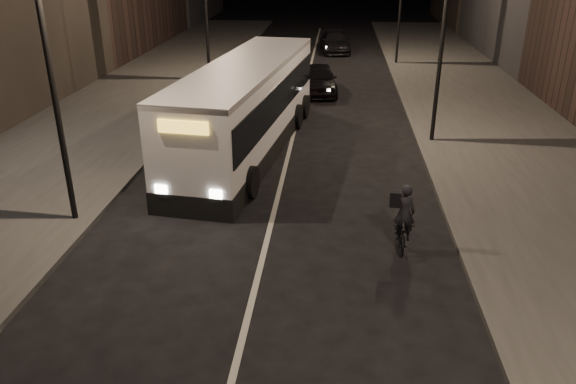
% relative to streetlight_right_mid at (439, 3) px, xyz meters
% --- Properties ---
extents(ground, '(180.00, 180.00, 0.00)m').
position_rel_streetlight_right_mid_xyz_m(ground, '(-5.33, -12.00, -5.36)').
color(ground, black).
rests_on(ground, ground).
extents(sidewalk_right, '(7.00, 70.00, 0.16)m').
position_rel_streetlight_right_mid_xyz_m(sidewalk_right, '(3.17, 2.00, -5.28)').
color(sidewalk_right, '#353532').
rests_on(sidewalk_right, ground).
extents(sidewalk_left, '(7.00, 70.00, 0.16)m').
position_rel_streetlight_right_mid_xyz_m(sidewalk_left, '(-13.83, 2.00, -5.28)').
color(sidewalk_left, '#353532').
rests_on(sidewalk_left, ground).
extents(streetlight_right_mid, '(1.20, 0.44, 8.12)m').
position_rel_streetlight_right_mid_xyz_m(streetlight_right_mid, '(0.00, 0.00, 0.00)').
color(streetlight_right_mid, black).
rests_on(streetlight_right_mid, sidewalk_right).
extents(streetlight_left_near, '(1.20, 0.44, 8.12)m').
position_rel_streetlight_right_mid_xyz_m(streetlight_left_near, '(-10.66, -8.00, 0.00)').
color(streetlight_left_near, black).
rests_on(streetlight_left_near, sidewalk_left).
extents(city_bus, '(4.14, 12.63, 3.35)m').
position_rel_streetlight_right_mid_xyz_m(city_bus, '(-6.93, -1.35, -3.54)').
color(city_bus, white).
rests_on(city_bus, ground).
extents(cyclist_on_bicycle, '(0.59, 1.61, 1.85)m').
position_rel_streetlight_right_mid_xyz_m(cyclist_on_bicycle, '(-1.77, -8.63, -4.75)').
color(cyclist_on_bicycle, black).
rests_on(cyclist_on_bicycle, ground).
extents(car_near, '(2.18, 4.56, 1.50)m').
position_rel_streetlight_right_mid_xyz_m(car_near, '(-4.53, 7.87, -4.61)').
color(car_near, black).
rests_on(car_near, ground).
extents(car_mid, '(1.71, 3.85, 1.23)m').
position_rel_streetlight_right_mid_xyz_m(car_mid, '(-6.75, 12.67, -4.75)').
color(car_mid, '#343437').
rests_on(car_mid, ground).
extents(car_far, '(2.53, 5.05, 1.41)m').
position_rel_streetlight_right_mid_xyz_m(car_far, '(-3.82, 20.53, -4.66)').
color(car_far, black).
rests_on(car_far, ground).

